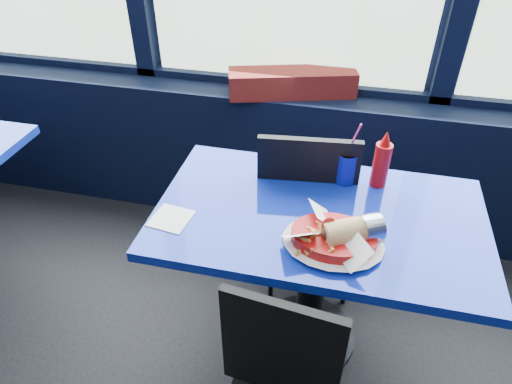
% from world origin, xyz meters
% --- Properties ---
extents(window_sill, '(5.00, 0.26, 0.80)m').
position_xyz_m(window_sill, '(0.00, 2.87, 0.40)').
color(window_sill, black).
rests_on(window_sill, ground).
extents(near_table, '(1.20, 0.70, 0.75)m').
position_xyz_m(near_table, '(0.30, 2.00, 0.57)').
color(near_table, black).
rests_on(near_table, ground).
extents(chair_near_back, '(0.47, 0.47, 0.94)m').
position_xyz_m(chair_near_back, '(0.24, 2.32, 0.54)').
color(chair_near_back, black).
rests_on(chair_near_back, ground).
extents(planter_box, '(0.66, 0.33, 0.13)m').
position_xyz_m(planter_box, '(0.05, 2.86, 0.86)').
color(planter_box, maroon).
rests_on(planter_box, window_sill).
extents(food_basket, '(0.32, 0.30, 0.11)m').
position_xyz_m(food_basket, '(0.37, 1.84, 0.79)').
color(food_basket, '#AA0D0B').
rests_on(food_basket, near_table).
extents(ketchup_bottle, '(0.06, 0.06, 0.24)m').
position_xyz_m(ketchup_bottle, '(0.50, 2.23, 0.86)').
color(ketchup_bottle, '#AA0D0B').
rests_on(ketchup_bottle, near_table).
extents(soda_cup, '(0.08, 0.08, 0.28)m').
position_xyz_m(soda_cup, '(0.37, 2.22, 0.82)').
color(soda_cup, '#0D1392').
rests_on(soda_cup, near_table).
extents(napkin, '(0.15, 0.15, 0.00)m').
position_xyz_m(napkin, '(-0.22, 1.85, 0.75)').
color(napkin, white).
rests_on(napkin, near_table).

